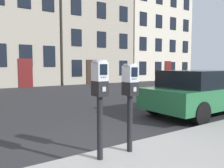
# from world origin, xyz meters

# --- Properties ---
(ground_plane) EXTENTS (160.00, 160.00, 0.00)m
(ground_plane) POSITION_xyz_m (0.00, 0.00, 0.00)
(ground_plane) COLOR #28282B
(parking_meter_near_kerb) EXTENTS (0.22, 0.25, 1.50)m
(parking_meter_near_kerb) POSITION_xyz_m (-0.25, -0.14, 1.18)
(parking_meter_near_kerb) COLOR black
(parking_meter_near_kerb) RESTS_ON sidewalk_slab
(parking_meter_twin_adjacent) EXTENTS (0.22, 0.25, 1.45)m
(parking_meter_twin_adjacent) POSITION_xyz_m (0.32, -0.14, 1.14)
(parking_meter_twin_adjacent) COLOR black
(parking_meter_twin_adjacent) RESTS_ON sidewalk_slab
(parked_car_dark_hatchback) EXTENTS (4.46, 1.94, 1.42)m
(parked_car_dark_hatchback) POSITION_xyz_m (4.59, 1.35, 0.75)
(parked_car_dark_hatchback) COLOR #236038
(parked_car_dark_hatchback) RESTS_ON ground_plane
(townhouse_brick_corner) EXTENTS (6.94, 6.78, 12.60)m
(townhouse_brick_corner) POSITION_xyz_m (0.98, 17.38, 6.30)
(townhouse_brick_corner) COLOR #9E9384
(townhouse_brick_corner) RESTS_ON ground_plane
(townhouse_green_painted) EXTENTS (7.21, 6.84, 10.07)m
(townhouse_green_painted) POSITION_xyz_m (8.28, 17.41, 5.04)
(townhouse_green_painted) COLOR #9E9384
(townhouse_green_painted) RESTS_ON ground_plane
(townhouse_orange_brick) EXTENTS (8.71, 6.13, 9.79)m
(townhouse_orange_brick) POSITION_xyz_m (16.40, 17.06, 4.90)
(townhouse_orange_brick) COLOR beige
(townhouse_orange_brick) RESTS_ON ground_plane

